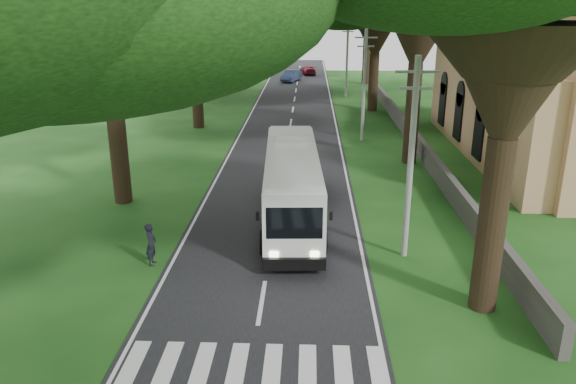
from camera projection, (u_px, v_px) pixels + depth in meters
ground at (256, 335)px, 17.45m from camera, size 140.00×140.00×0.00m
road at (288, 142)px, 41.09m from camera, size 8.00×120.00×0.04m
crosswalk at (250, 376)px, 15.56m from camera, size 8.00×3.00×0.01m
property_wall at (414, 139)px, 39.63m from camera, size 0.35×50.00×1.20m
church at (566, 83)px, 35.59m from camera, size 14.00×24.00×11.60m
pole_near at (411, 157)px, 21.57m from camera, size 1.60×0.24×8.00m
pole_mid at (364, 84)px, 40.48m from camera, size 1.60×0.24×8.00m
pole_far at (347, 57)px, 59.39m from camera, size 1.60×0.24×8.00m
coach_bus at (292, 183)px, 26.10m from camera, size 3.10×11.54×3.37m
distant_car_b at (291, 76)px, 71.67m from camera, size 2.73×4.59×1.43m
distant_car_c at (308, 70)px, 78.61m from camera, size 2.51×4.42×1.21m
pedestrian at (151, 244)px, 21.89m from camera, size 0.43×0.63×1.71m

